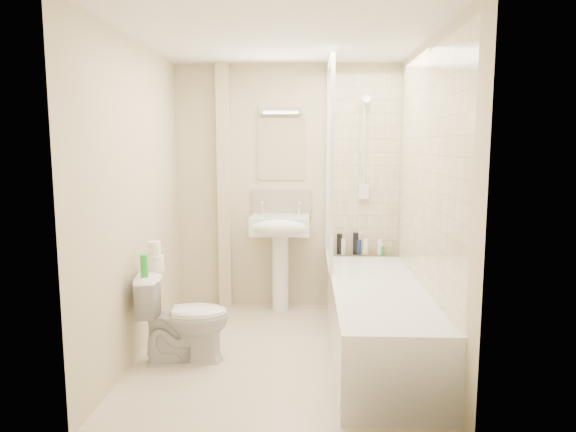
{
  "coord_description": "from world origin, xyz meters",
  "views": [
    {
      "loc": [
        0.21,
        -3.83,
        1.62
      ],
      "look_at": [
        0.05,
        0.2,
        1.06
      ],
      "focal_mm": 32.0,
      "sensor_mm": 36.0,
      "label": 1
    }
  ],
  "objects": [
    {
      "name": "floor",
      "position": [
        0.0,
        0.0,
        0.0
      ],
      "size": [
        2.5,
        2.5,
        0.0
      ],
      "primitive_type": "plane",
      "color": "beige",
      "rests_on": "ground"
    },
    {
      "name": "wall_back",
      "position": [
        0.0,
        1.25,
        1.2
      ],
      "size": [
        2.2,
        0.02,
        2.4
      ],
      "primitive_type": "cube",
      "color": "beige",
      "rests_on": "ground"
    },
    {
      "name": "wall_left",
      "position": [
        -1.1,
        0.0,
        1.2
      ],
      "size": [
        0.02,
        2.5,
        2.4
      ],
      "primitive_type": "cube",
      "color": "beige",
      "rests_on": "ground"
    },
    {
      "name": "wall_right",
      "position": [
        1.1,
        0.0,
        1.2
      ],
      "size": [
        0.02,
        2.5,
        2.4
      ],
      "primitive_type": "cube",
      "color": "beige",
      "rests_on": "ground"
    },
    {
      "name": "ceiling",
      "position": [
        0.0,
        0.0,
        2.4
      ],
      "size": [
        2.2,
        2.5,
        0.02
      ],
      "primitive_type": "cube",
      "color": "white",
      "rests_on": "wall_back"
    },
    {
      "name": "tile_back",
      "position": [
        0.75,
        1.24,
        1.42
      ],
      "size": [
        0.7,
        0.01,
        1.75
      ],
      "primitive_type": "cube",
      "color": "beige",
      "rests_on": "wall_back"
    },
    {
      "name": "tile_right",
      "position": [
        1.09,
        0.0,
        1.42
      ],
      "size": [
        0.01,
        2.1,
        1.75
      ],
      "primitive_type": "cube",
      "color": "beige",
      "rests_on": "wall_right"
    },
    {
      "name": "pipe_boxing",
      "position": [
        -0.62,
        1.19,
        1.2
      ],
      "size": [
        0.12,
        0.12,
        2.4
      ],
      "primitive_type": "cube",
      "color": "beige",
      "rests_on": "ground"
    },
    {
      "name": "splashback",
      "position": [
        -0.06,
        1.24,
        1.03
      ],
      "size": [
        0.6,
        0.02,
        0.3
      ],
      "primitive_type": "cube",
      "color": "beige",
      "rests_on": "wall_back"
    },
    {
      "name": "mirror",
      "position": [
        -0.06,
        1.24,
        1.58
      ],
      "size": [
        0.46,
        0.01,
        0.6
      ],
      "primitive_type": "cube",
      "color": "white",
      "rests_on": "wall_back"
    },
    {
      "name": "strip_light",
      "position": [
        -0.06,
        1.22,
        1.95
      ],
      "size": [
        0.42,
        0.07,
        0.07
      ],
      "primitive_type": "cube",
      "color": "silver",
      "rests_on": "wall_back"
    },
    {
      "name": "bathtub",
      "position": [
        0.75,
        0.0,
        0.29
      ],
      "size": [
        0.7,
        2.1,
        0.55
      ],
      "color": "white",
      "rests_on": "ground"
    },
    {
      "name": "shower_screen",
      "position": [
        0.4,
        0.8,
        1.45
      ],
      "size": [
        0.04,
        0.92,
        1.8
      ],
      "color": "white",
      "rests_on": "bathtub"
    },
    {
      "name": "shower_fixture",
      "position": [
        0.75,
        1.19,
        1.55
      ],
      "size": [
        0.1,
        0.16,
        0.99
      ],
      "color": "white",
      "rests_on": "wall_back"
    },
    {
      "name": "pedestal_sink",
      "position": [
        -0.06,
        1.01,
        0.76
      ],
      "size": [
        0.56,
        0.5,
        1.08
      ],
      "color": "white",
      "rests_on": "ground"
    },
    {
      "name": "bottle_black_a",
      "position": [
        0.52,
        1.16,
        0.65
      ],
      "size": [
        0.05,
        0.05,
        0.2
      ],
      "primitive_type": "cylinder",
      "color": "black",
      "rests_on": "bathtub"
    },
    {
      "name": "bottle_white_a",
      "position": [
        0.55,
        1.16,
        0.63
      ],
      "size": [
        0.06,
        0.06,
        0.16
      ],
      "primitive_type": "cylinder",
      "color": "silver",
      "rests_on": "bathtub"
    },
    {
      "name": "bottle_black_b",
      "position": [
        0.68,
        1.16,
        0.66
      ],
      "size": [
        0.05,
        0.05,
        0.22
      ],
      "primitive_type": "cylinder",
      "color": "black",
      "rests_on": "bathtub"
    },
    {
      "name": "bottle_blue",
      "position": [
        0.7,
        1.16,
        0.62
      ],
      "size": [
        0.06,
        0.06,
        0.15
      ],
      "primitive_type": "cylinder",
      "color": "navy",
      "rests_on": "bathtub"
    },
    {
      "name": "bottle_cream",
      "position": [
        0.78,
        1.16,
        0.63
      ],
      "size": [
        0.06,
        0.06,
        0.15
      ],
      "primitive_type": "cylinder",
      "color": "beige",
      "rests_on": "bathtub"
    },
    {
      "name": "bottle_white_b",
      "position": [
        0.92,
        1.16,
        0.63
      ],
      "size": [
        0.05,
        0.05,
        0.15
      ],
      "primitive_type": "cylinder",
      "color": "white",
      "rests_on": "bathtub"
    },
    {
      "name": "bottle_green",
      "position": [
        0.93,
        1.16,
        0.59
      ],
      "size": [
        0.06,
        0.06,
        0.09
      ],
      "primitive_type": "cylinder",
      "color": "green",
      "rests_on": "bathtub"
    },
    {
      "name": "toilet",
      "position": [
        -0.72,
        -0.15,
        0.34
      ],
      "size": [
        0.56,
        0.76,
        0.68
      ],
      "primitive_type": "imported",
      "rotation": [
        0.0,
        0.0,
        1.71
      ],
      "color": "white",
      "rests_on": "ground"
    },
    {
      "name": "toilet_roll_lower",
      "position": [
        -0.94,
        -0.07,
        0.73
      ],
      "size": [
        0.11,
        0.11,
        0.11
      ],
      "primitive_type": "cylinder",
      "color": "white",
      "rests_on": "toilet"
    },
    {
      "name": "toilet_roll_upper",
      "position": [
        -0.95,
        -0.06,
        0.84
      ],
      "size": [
        0.1,
        0.1,
        0.11
      ],
      "primitive_type": "cylinder",
      "color": "white",
      "rests_on": "toilet_roll_lower"
    },
    {
      "name": "green_bottle",
      "position": [
        -0.97,
        -0.27,
        0.76
      ],
      "size": [
        0.05,
        0.05,
        0.16
      ],
      "primitive_type": "cylinder",
      "color": "green",
      "rests_on": "toilet"
    }
  ]
}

